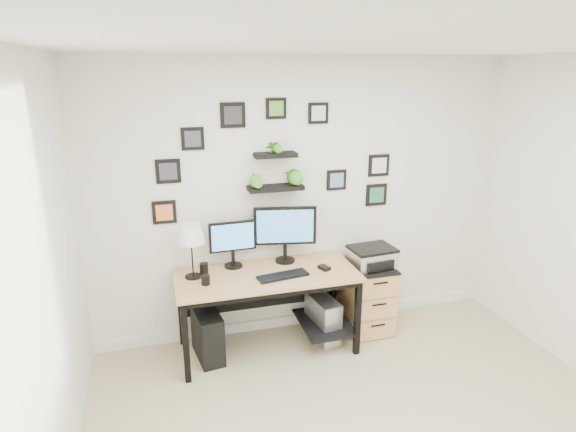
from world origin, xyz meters
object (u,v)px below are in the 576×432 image
object	(u,v)px
table_lamp	(191,235)
file_cabinet	(367,297)
monitor_right	(285,230)
desk	(270,284)
pc_tower_grey	(323,319)
mug	(206,280)
monitor_left	(233,241)
pc_tower_black	(208,335)
printer	(372,257)

from	to	relation	value
table_lamp	file_cabinet	world-z (taller)	table_lamp
monitor_right	table_lamp	xyz separation A→B (m)	(-0.86, -0.12, 0.07)
desk	pc_tower_grey	bearing A→B (deg)	-1.80
mug	file_cabinet	distance (m)	1.64
monitor_left	pc_tower_grey	distance (m)	1.14
pc_tower_black	table_lamp	bearing A→B (deg)	126.83
desk	monitor_right	world-z (taller)	monitor_right
monitor_left	mug	bearing A→B (deg)	-133.09
table_lamp	pc_tower_grey	bearing A→B (deg)	-3.88
file_cabinet	monitor_right	bearing A→B (deg)	171.13
mug	printer	distance (m)	1.60
monitor_left	pc_tower_grey	world-z (taller)	monitor_left
table_lamp	file_cabinet	xyz separation A→B (m)	(1.65, -0.01, -0.80)
file_cabinet	printer	size ratio (longest dim) A/B	1.54
table_lamp	printer	world-z (taller)	table_lamp
mug	pc_tower_grey	world-z (taller)	mug
table_lamp	printer	size ratio (longest dim) A/B	1.10
file_cabinet	pc_tower_black	bearing A→B (deg)	-177.06
table_lamp	mug	bearing A→B (deg)	-64.20
mug	printer	xyz separation A→B (m)	(1.59, 0.15, -0.03)
printer	file_cabinet	bearing A→B (deg)	141.02
desk	file_cabinet	size ratio (longest dim) A/B	2.39
monitor_left	pc_tower_black	size ratio (longest dim) A/B	0.97
table_lamp	mug	size ratio (longest dim) A/B	5.86
monitor_right	pc_tower_black	xyz separation A→B (m)	(-0.77, -0.20, -0.84)
pc_tower_black	printer	size ratio (longest dim) A/B	1.02
desk	pc_tower_black	distance (m)	0.71
monitor_left	pc_tower_black	xyz separation A→B (m)	(-0.29, -0.22, -0.78)
mug	pc_tower_grey	bearing A→B (deg)	5.14
monitor_right	pc_tower_grey	world-z (taller)	monitor_right
desk	table_lamp	distance (m)	0.84
monitor_left	table_lamp	size ratio (longest dim) A/B	0.90
mug	table_lamp	bearing A→B (deg)	115.80
mug	file_cabinet	size ratio (longest dim) A/B	0.12
table_lamp	monitor_right	bearing A→B (deg)	7.91
desk	monitor_left	distance (m)	0.51
desk	mug	distance (m)	0.61
pc_tower_black	printer	xyz separation A→B (m)	(1.59, 0.06, 0.54)
pc_tower_black	file_cabinet	bearing A→B (deg)	-5.04
desk	monitor_left	world-z (taller)	monitor_left
mug	pc_tower_black	world-z (taller)	mug
pc_tower_grey	printer	bearing A→B (deg)	6.41
pc_tower_grey	table_lamp	bearing A→B (deg)	176.12
pc_tower_black	monitor_right	bearing A→B (deg)	6.91
table_lamp	pc_tower_grey	size ratio (longest dim) A/B	1.07
desk	monitor_left	size ratio (longest dim) A/B	3.70
monitor_right	file_cabinet	distance (m)	1.09
monitor_right	file_cabinet	size ratio (longest dim) A/B	0.85
table_lamp	pc_tower_grey	world-z (taller)	table_lamp
monitor_left	monitor_right	xyz separation A→B (m)	(0.48, -0.01, 0.06)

